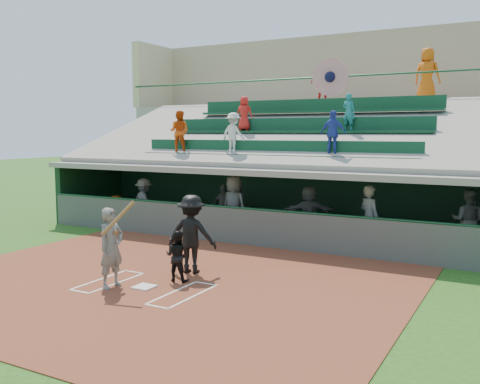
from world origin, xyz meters
The scene contains 21 objects.
ground centered at (0.00, 0.00, 0.00)m, with size 100.00×100.00×0.00m, color #235016.
dirt_slab centered at (0.00, 0.50, 0.01)m, with size 11.00×9.00×0.02m, color brown.
home_plate centered at (0.00, 0.00, 0.04)m, with size 0.43×0.43×0.03m, color silver.
batters_box_chalk centered at (0.00, 0.00, 0.02)m, with size 2.65×1.85×0.01m.
dugout_floor centered at (0.00, 6.75, 0.02)m, with size 16.00×3.50×0.04m, color gray.
concourse_slab centered at (0.00, 13.50, 2.30)m, with size 20.00×3.00×4.60m, color gray.
grandstand centered at (-0.01, 10.51, 2.26)m, with size 20.40×10.40×7.80m.
batter_at_plate centered at (-0.64, -0.30, 0.91)m, with size 0.87×0.76×1.95m.
catcher centered at (0.34, 0.77, 0.60)m, with size 0.57×0.44×1.17m, color black.
home_umpire centered at (0.21, 1.56, 0.96)m, with size 1.22×0.70×1.89m, color black.
dugout_bench centered at (-0.11, 7.88, 0.29)m, with size 16.36×0.49×0.49m, color brown.
white_table centered at (-6.21, 6.01, 0.36)m, with size 0.72×0.54×0.63m, color white.
water_cooler centered at (-6.15, 6.08, 0.85)m, with size 0.36×0.36×0.36m, color #D1560C.
dugout_player_a centered at (-4.82, 6.04, 0.89)m, with size 1.10×0.63×1.71m, color #61645E.
dugout_player_b centered at (-2.04, 6.94, 0.81)m, with size 0.90×0.38×1.54m, color #555753.
dugout_player_c centered at (-1.12, 6.02, 1.02)m, with size 0.95×0.62×1.95m, color #565854.
dugout_player_d centered at (1.24, 6.63, 0.89)m, with size 1.58×0.50×1.70m, color #595B56.
dugout_player_e centered at (3.37, 5.80, 0.98)m, with size 0.69×0.45×1.88m, color #5E615B.
dugout_player_f centered at (5.81, 7.06, 0.93)m, with size 0.86×0.67×1.78m, color #5B5F59.
concourse_staff_a centered at (-0.52, 12.57, 5.45)m, with size 1.00×0.42×1.70m, color #B31B14.
concourse_staff_b centered at (3.61, 12.76, 5.60)m, with size 0.98×0.64×2.00m, color #CC560C.
Camera 1 is at (7.27, -8.97, 3.40)m, focal length 40.00 mm.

